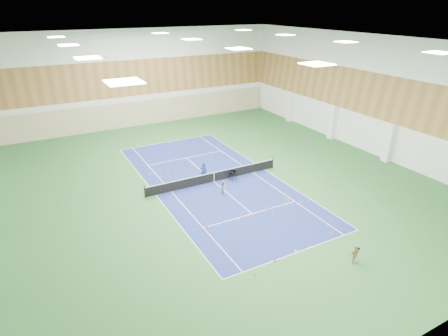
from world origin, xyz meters
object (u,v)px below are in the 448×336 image
object	(u,v)px
child_apron	(355,254)
ball_cart	(233,176)
coach	(204,172)
child_court	(224,188)
tennis_net	(214,176)

from	to	relation	value
child_apron	ball_cart	bearing A→B (deg)	91.71
coach	ball_cart	distance (m)	2.70
coach	child_court	size ratio (longest dim) A/B	1.51
coach	child_apron	bearing A→B (deg)	104.38
child_court	ball_cart	world-z (taller)	child_court
child_apron	ball_cart	distance (m)	13.78
child_court	coach	bearing A→B (deg)	56.13
coach	child_apron	distance (m)	15.30
tennis_net	coach	xyz separation A→B (m)	(-0.75, 0.60, 0.37)
tennis_net	ball_cart	xyz separation A→B (m)	(1.62, -0.60, -0.08)
coach	child_apron	size ratio (longest dim) A/B	1.46
coach	ball_cart	size ratio (longest dim) A/B	1.94
tennis_net	child_court	distance (m)	2.59
tennis_net	ball_cart	distance (m)	1.73
tennis_net	ball_cart	size ratio (longest dim) A/B	13.54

